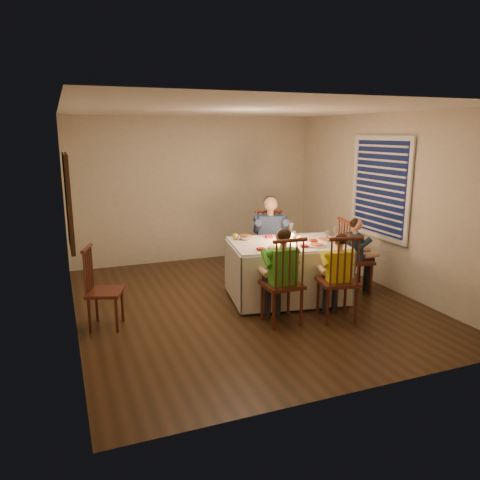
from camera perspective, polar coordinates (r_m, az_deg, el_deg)
name	(u,v)px	position (r m, az deg, el deg)	size (l,w,h in m)	color
ground	(247,302)	(6.58, 0.82, -7.62)	(5.00, 5.00, 0.00)	black
wall_left	(68,222)	(5.79, -20.24, 2.08)	(0.02, 5.00, 2.60)	beige
wall_right	(385,202)	(7.39, 17.28, 4.50)	(0.02, 5.00, 2.60)	beige
wall_back	(195,190)	(8.58, -5.53, 6.12)	(4.50, 0.02, 2.60)	beige
ceiling	(247,109)	(6.17, 0.90, 15.63)	(5.00, 5.00, 0.00)	white
dining_table	(286,259)	(6.61, 5.69, -2.28)	(1.73, 1.37, 0.79)	silver
chair_adult	(270,281)	(7.53, 3.63, -4.95)	(0.46, 0.44, 1.11)	#39190F
chair_near_left	(281,322)	(5.95, 5.03, -9.95)	(0.46, 0.44, 1.11)	#39190F
chair_near_right	(336,319)	(6.15, 11.60, -9.40)	(0.46, 0.44, 1.11)	#39190F
chair_end	(353,293)	(7.17, 13.63, -6.24)	(0.46, 0.44, 1.11)	#39190F
chair_extra	(107,327)	(6.02, -15.85, -10.14)	(0.42, 0.40, 1.01)	#39190F
adult	(270,281)	(7.53, 3.63, -4.95)	(0.52, 0.48, 1.36)	navy
child_green	(281,322)	(5.95, 5.03, -9.95)	(0.43, 0.39, 1.20)	green
child_yellow	(336,319)	(6.15, 11.60, -9.40)	(0.38, 0.35, 1.12)	yellow
child_teal	(353,293)	(7.17, 13.63, -6.24)	(0.38, 0.35, 1.12)	#182B3C
setting_adult	(281,237)	(6.87, 5.00, 0.42)	(0.26, 0.26, 0.02)	silver
setting_green	(274,249)	(6.14, 4.21, -1.09)	(0.26, 0.26, 0.02)	silver
setting_yellow	(317,246)	(6.38, 9.32, -0.68)	(0.26, 0.26, 0.02)	silver
setting_teal	(325,240)	(6.72, 10.31, -0.03)	(0.26, 0.26, 0.02)	silver
candle_left	(279,239)	(6.51, 4.80, 0.08)	(0.06, 0.06, 0.10)	white
candle_right	(292,239)	(6.56, 6.40, 0.16)	(0.06, 0.06, 0.10)	white
squash	(235,237)	(6.68, -0.56, 0.43)	(0.09, 0.09, 0.09)	yellow
orange_fruit	(300,238)	(6.66, 7.28, 0.23)	(0.08, 0.08, 0.08)	orange
serving_bowl	(246,238)	(6.69, 0.70, 0.26)	(0.20, 0.20, 0.05)	silver
wall_mirror	(69,201)	(6.05, -20.17, 4.45)	(0.06, 0.95, 1.15)	black
window_blinds	(379,188)	(7.41, 16.63, 6.13)	(0.07, 1.34, 1.54)	#0D1537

